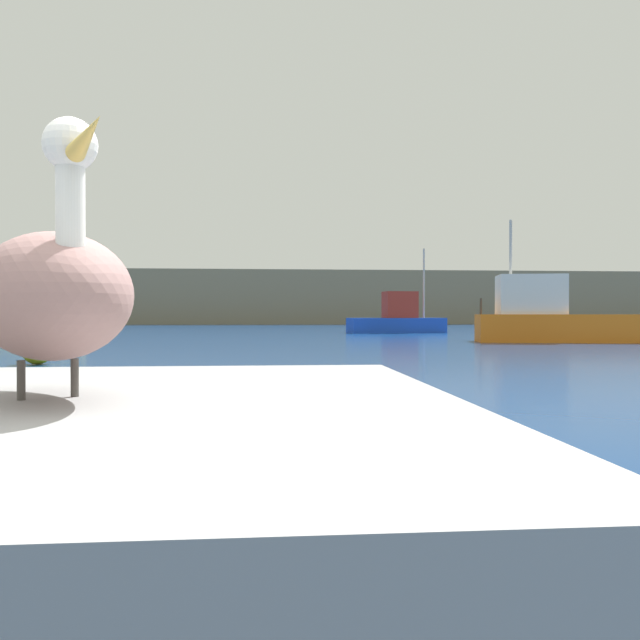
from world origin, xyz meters
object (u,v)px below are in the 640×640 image
Objects in this scene: fishing_boat_orange at (551,318)px; mooring_buoy at (37,349)px; fishing_boat_yellow at (32,317)px; fishing_boat_blue at (398,319)px; pelican at (51,293)px.

mooring_buoy is at bearing 43.86° from fishing_boat_orange.
fishing_boat_orange reaches higher than mooring_buoy.
fishing_boat_yellow is 0.90× the size of fishing_boat_orange.
mooring_buoy is at bearing -77.16° from fishing_boat_yellow.
fishing_boat_blue reaches higher than fishing_boat_orange.
fishing_boat_yellow is 27.51m from mooring_buoy.
fishing_boat_blue is 0.88× the size of fishing_boat_orange.
fishing_boat_yellow is at bearing 172.65° from pelican.
pelican reaches higher than mooring_buoy.
mooring_buoy is at bearing 172.32° from pelican.
fishing_boat_orange is 9.90× the size of mooring_buoy.
fishing_boat_blue is 8.69× the size of mooring_buoy.
fishing_boat_orange is (13.11, 24.38, -0.23)m from pelican.
fishing_boat_yellow is at bearing 169.78° from fishing_boat_blue.
fishing_boat_blue is at bearing -8.53° from fishing_boat_yellow.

